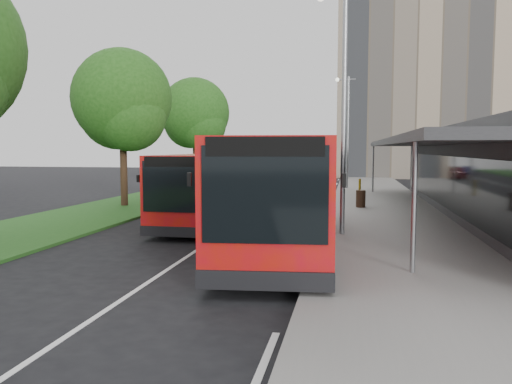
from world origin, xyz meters
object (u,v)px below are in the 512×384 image
bollard (360,186)px  car_near (328,171)px  bus_main (278,192)px  lamp_post_near (341,97)px  car_far (308,169)px  tree_mid (123,105)px  tree_far (195,117)px  bus_second (216,187)px  lamp_post_far (347,125)px  litter_bin (361,199)px

bollard → car_near: size_ratio=0.24×
bus_main → bollard: bearing=75.3°
lamp_post_near → bollard: size_ratio=8.37×
bollard → car_far: bollard is taller
tree_mid → car_far: tree_mid is taller
bus_main → car_near: bus_main is taller
lamp_post_near → bus_main: size_ratio=0.68×
tree_far → bus_main: (9.29, -20.76, -3.65)m
bus_main → bus_second: 5.72m
tree_far → bus_main: bearing=-65.9°
bus_second → bollard: bearing=64.5°
bollard → car_near: bearing=98.1°
tree_mid → bollard: (12.04, 8.29, -4.58)m
bollard → bus_main: bearing=-99.2°
car_far → car_near: bearing=-83.6°
bollard → car_near: car_near is taller
tree_mid → lamp_post_far: 17.08m
tree_mid → bus_main: (9.29, -8.76, -3.53)m
litter_bin → lamp_post_near: bearing=-96.1°
tree_mid → car_near: size_ratio=2.04×
bus_second → tree_far: bearing=111.0°
lamp_post_far → bollard: bearing=-78.9°
tree_far → lamp_post_near: tree_far is taller
litter_bin → bus_main: bearing=-105.5°
tree_far → bollard: size_ratio=8.63×
bus_second → litter_bin: bus_second is taller
bus_second → litter_bin: 7.79m
bollard → car_near: 20.49m
bollard → car_far: size_ratio=0.31×
lamp_post_near → bollard: bearing=86.6°
tree_far → bus_second: tree_far is taller
bus_main → bus_second: size_ratio=1.19×
tree_far → car_far: 25.18m
lamp_post_far → bus_main: bearing=-94.8°
lamp_post_near → lamp_post_far: same height
tree_far → litter_bin: (11.97, -11.12, -4.76)m
bus_main → car_far: bearing=88.2°
bollard → car_far: 28.16m
lamp_post_near → litter_bin: lamp_post_near is taller
tree_far → car_far: bearing=75.0°
lamp_post_near → bus_main: (-1.84, -1.71, -3.04)m
lamp_post_far → car_near: 16.26m
lamp_post_far → car_far: (-4.74, 22.93, -4.20)m
tree_mid → bus_second: tree_mid is taller
lamp_post_near → bus_main: bearing=-137.1°
bus_second → car_far: bus_second is taller
lamp_post_near → car_near: size_ratio=2.02×
lamp_post_near → litter_bin: bearing=83.9°
lamp_post_near → bus_second: 6.76m
tree_mid → bus_main: bearing=-43.3°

